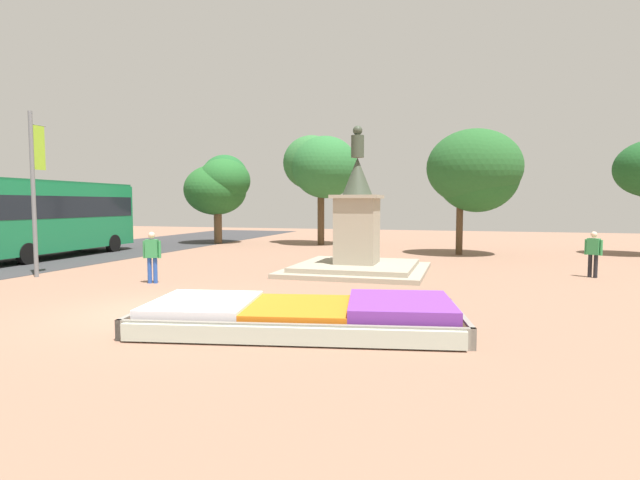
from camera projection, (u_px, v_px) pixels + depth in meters
The scene contains 10 objects.
ground_plane at pixel (158, 312), 11.58m from camera, with size 75.11×75.11×0.00m, color #8C6651.
flower_planter at pixel (303, 316), 10.06m from camera, with size 6.84×3.91×0.61m.
statue_monument at pixel (357, 241), 18.22m from camera, with size 4.99×4.99×5.31m.
banner_pole at pixel (34, 189), 16.91m from camera, with size 0.14×0.67×5.61m.
city_bus at pixel (50, 214), 23.14m from camera, with size 2.80×9.40×3.53m.
pedestrian_with_handbag at pixel (152, 254), 15.69m from camera, with size 0.55×0.32×1.63m.
pedestrian_near_planter at pixel (593, 251), 16.90m from camera, with size 0.50×0.38×1.57m.
park_tree_far_left at pixel (476, 171), 24.00m from camera, with size 4.50×4.11×6.08m.
park_tree_behind_statue at pixel (320, 166), 30.26m from camera, with size 4.82×4.21×6.71m.
park_tree_street_side at pixel (220, 185), 31.26m from camera, with size 4.16×4.13×5.57m.
Camera 1 is at (6.81, -9.92, 2.52)m, focal length 28.00 mm.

